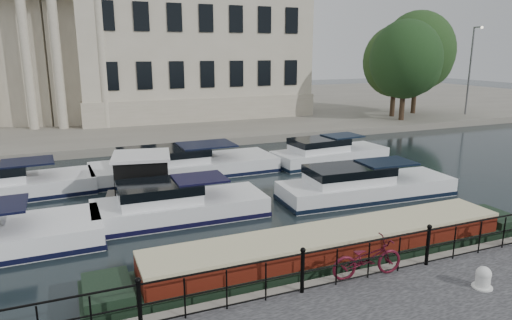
{
  "coord_description": "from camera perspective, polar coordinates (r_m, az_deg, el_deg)",
  "views": [
    {
      "loc": [
        -5.06,
        -11.44,
        6.51
      ],
      "look_at": [
        0.5,
        2.0,
        3.0
      ],
      "focal_mm": 32.0,
      "sensor_mm": 36.0,
      "label": 1
    }
  ],
  "objects": [
    {
      "name": "cabin_cruisers",
      "position": [
        21.05,
        -10.93,
        -3.65
      ],
      "size": [
        26.98,
        10.26,
        1.99
      ],
      "color": "white",
      "rests_on": "ground_plane"
    },
    {
      "name": "mooring_bollard",
      "position": [
        13.42,
        26.52,
        -13.04
      ],
      "size": [
        0.51,
        0.51,
        0.58
      ],
      "color": "silver",
      "rests_on": "near_quay"
    },
    {
      "name": "civic_building",
      "position": [
        46.32,
        -17.95,
        13.58
      ],
      "size": [
        53.55,
        31.84,
        16.85
      ],
      "color": "#ADA38C",
      "rests_on": "far_bank"
    },
    {
      "name": "ground_plane",
      "position": [
        14.09,
        1.27,
        -13.94
      ],
      "size": [
        160.0,
        160.0,
        0.0
      ],
      "primitive_type": "plane",
      "color": "black",
      "rests_on": "ground"
    },
    {
      "name": "trees",
      "position": [
        44.54,
        18.73,
        11.88
      ],
      "size": [
        10.49,
        9.61,
        9.63
      ],
      "color": "black",
      "rests_on": "far_bank"
    },
    {
      "name": "far_bank",
      "position": [
        51.07,
        -16.7,
        5.98
      ],
      "size": [
        120.0,
        42.0,
        0.55
      ],
      "primitive_type": "cube",
      "color": "#6B665B",
      "rests_on": "ground_plane"
    },
    {
      "name": "harbour_hut",
      "position": [
        20.66,
        -14.0,
        -2.45
      ],
      "size": [
        3.74,
        3.3,
        2.2
      ],
      "rotation": [
        0.0,
        0.0,
        -0.18
      ],
      "color": "#6B665B",
      "rests_on": "ground_plane"
    },
    {
      "name": "railing",
      "position": [
        11.75,
        5.83,
        -13.36
      ],
      "size": [
        24.14,
        0.14,
        1.22
      ],
      "color": "black",
      "rests_on": "near_quay"
    },
    {
      "name": "lamp_posts",
      "position": [
        44.72,
        21.92,
        10.41
      ],
      "size": [
        8.24,
        1.55,
        8.07
      ],
      "color": "#59595B",
      "rests_on": "far_bank"
    },
    {
      "name": "narrowboat",
      "position": [
        14.52,
        9.69,
        -11.66
      ],
      "size": [
        14.68,
        2.0,
        1.54
      ],
      "rotation": [
        0.0,
        0.0,
        0.0
      ],
      "color": "black",
      "rests_on": "ground_plane"
    },
    {
      "name": "bicycle",
      "position": [
        12.84,
        13.72,
        -11.82
      ],
      "size": [
        2.1,
        0.89,
        1.07
      ],
      "primitive_type": "imported",
      "rotation": [
        0.0,
        0.0,
        1.48
      ],
      "color": "#4A0D1A",
      "rests_on": "near_quay"
    }
  ]
}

